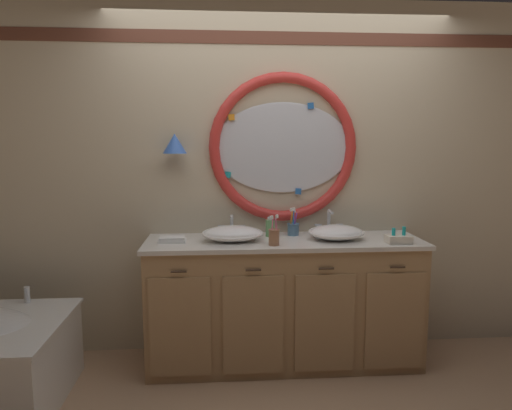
{
  "coord_description": "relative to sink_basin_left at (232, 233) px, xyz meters",
  "views": [
    {
      "loc": [
        -0.43,
        -2.95,
        1.6
      ],
      "look_at": [
        -0.19,
        0.25,
        1.15
      ],
      "focal_mm": 33.19,
      "sensor_mm": 36.0,
      "label": 1
    }
  ],
  "objects": [
    {
      "name": "sink_basin_left",
      "position": [
        0.0,
        0.0,
        0.0
      ],
      "size": [
        0.42,
        0.42,
        0.11
      ],
      "color": "white",
      "rests_on": "vanity_counter"
    },
    {
      "name": "sink_basin_right",
      "position": [
        0.73,
        0.0,
        -0.0
      ],
      "size": [
        0.39,
        0.39,
        0.1
      ],
      "color": "white",
      "rests_on": "vanity_counter"
    },
    {
      "name": "toothbrush_holder_right",
      "position": [
        0.45,
        0.17,
        -0.0
      ],
      "size": [
        0.09,
        0.09,
        0.21
      ],
      "color": "slate",
      "rests_on": "vanity_counter"
    },
    {
      "name": "toiletry_basket",
      "position": [
        1.12,
        -0.15,
        -0.02
      ],
      "size": [
        0.16,
        0.12,
        0.11
      ],
      "color": "beige",
      "rests_on": "vanity_counter"
    },
    {
      "name": "faucet_set_left",
      "position": [
        -0.0,
        0.22,
        0.0
      ],
      "size": [
        0.2,
        0.12,
        0.15
      ],
      "color": "silver",
      "rests_on": "vanity_counter"
    },
    {
      "name": "faucet_set_right",
      "position": [
        0.73,
        0.22,
        0.01
      ],
      "size": [
        0.21,
        0.12,
        0.18
      ],
      "color": "silver",
      "rests_on": "vanity_counter"
    },
    {
      "name": "back_wall_assembly",
      "position": [
        0.36,
        0.34,
        0.37
      ],
      "size": [
        6.4,
        0.26,
        2.6
      ],
      "color": "beige",
      "rests_on": "ground_plane"
    },
    {
      "name": "folded_hand_towel",
      "position": [
        -0.41,
        0.01,
        -0.04
      ],
      "size": [
        0.19,
        0.13,
        0.04
      ],
      "color": "white",
      "rests_on": "vanity_counter"
    },
    {
      "name": "vanity_counter",
      "position": [
        0.36,
        0.03,
        -0.5
      ],
      "size": [
        1.94,
        0.6,
        0.9
      ],
      "color": "tan",
      "rests_on": "ground_plane"
    },
    {
      "name": "ground_plane",
      "position": [
        0.36,
        -0.25,
        -0.96
      ],
      "size": [
        14.0,
        14.0,
        0.0
      ],
      "primitive_type": "plane",
      "color": "tan"
    },
    {
      "name": "toothbrush_holder_left",
      "position": [
        0.27,
        -0.15,
        0.01
      ],
      "size": [
        0.08,
        0.08,
        0.21
      ],
      "color": "#996647",
      "rests_on": "vanity_counter"
    },
    {
      "name": "soap_dispenser",
      "position": [
        0.27,
        0.15,
        0.01
      ],
      "size": [
        0.06,
        0.07,
        0.15
      ],
      "color": "#6BAD66",
      "rests_on": "vanity_counter"
    }
  ]
}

